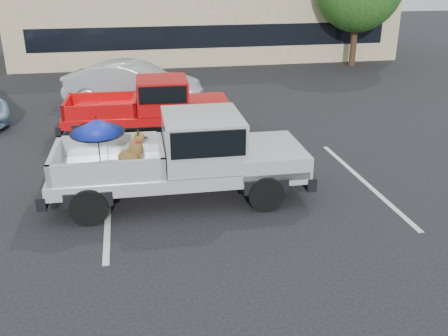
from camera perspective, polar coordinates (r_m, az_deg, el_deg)
The scene contains 6 objects.
ground at distance 9.72m, azimuth 4.78°, elevation -7.63°, with size 90.00×90.00×0.00m, color black.
stripe_left at distance 11.20m, azimuth -13.06°, elevation -3.89°, with size 0.12×5.00×0.01m, color silver.
stripe_right at distance 12.41m, azimuth 15.73°, elevation -1.51°, with size 0.12×5.00×0.01m, color silver.
silver_pickup at distance 10.83m, azimuth -3.73°, elevation 1.79°, with size 5.73×2.22×2.06m.
red_pickup at distance 15.30m, azimuth -7.61°, elevation 7.28°, with size 5.21×2.08×1.70m.
silver_sedan at distance 18.58m, azimuth -10.36°, elevation 9.36°, with size 1.69×4.84×1.60m, color #AEB1B6.
Camera 1 is at (-2.39, -8.09, 4.83)m, focal length 40.00 mm.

